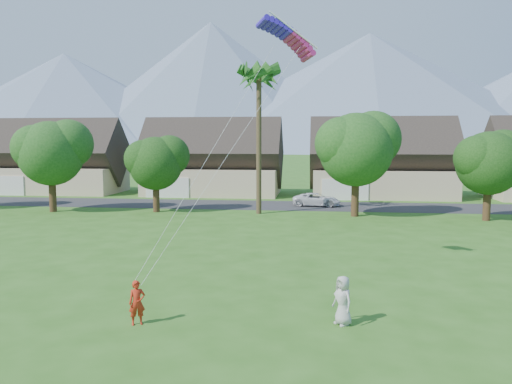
# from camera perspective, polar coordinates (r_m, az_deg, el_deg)

# --- Properties ---
(ground) EXTENTS (500.00, 500.00, 0.00)m
(ground) POSITION_cam_1_polar(r_m,az_deg,el_deg) (14.91, -4.89, -18.84)
(ground) COLOR #2D6019
(ground) RESTS_ON ground
(street) EXTENTS (90.00, 7.00, 0.01)m
(street) POSITION_cam_1_polar(r_m,az_deg,el_deg) (47.73, 3.47, -1.55)
(street) COLOR #2D2D30
(street) RESTS_ON ground
(kite_flyer) EXTENTS (0.66, 0.57, 1.52)m
(kite_flyer) POSITION_cam_1_polar(r_m,az_deg,el_deg) (17.75, -13.44, -12.20)
(kite_flyer) COLOR red
(kite_flyer) RESTS_ON ground
(watcher) EXTENTS (0.93, 0.98, 1.68)m
(watcher) POSITION_cam_1_polar(r_m,az_deg,el_deg) (17.51, 9.88, -12.11)
(watcher) COLOR #B4B3AF
(watcher) RESTS_ON ground
(parked_car) EXTENTS (4.66, 2.52, 1.24)m
(parked_car) POSITION_cam_1_polar(r_m,az_deg,el_deg) (47.57, 6.95, -0.86)
(parked_car) COLOR white
(parked_car) RESTS_ON ground
(mountain_ridge) EXTENTS (540.00, 240.00, 70.00)m
(mountain_ridge) POSITION_cam_1_polar(r_m,az_deg,el_deg) (274.29, 8.62, 10.68)
(mountain_ridge) COLOR slate
(mountain_ridge) RESTS_ON ground
(houses_row) EXTENTS (72.75, 8.19, 8.86)m
(houses_row) POSITION_cam_1_polar(r_m,az_deg,el_deg) (56.35, 4.55, 3.10)
(houses_row) COLOR beige
(houses_row) RESTS_ON ground
(tree_row) EXTENTS (62.27, 6.67, 8.45)m
(tree_row) POSITION_cam_1_polar(r_m,az_deg,el_deg) (41.37, 1.42, 4.09)
(tree_row) COLOR #47301C
(tree_row) RESTS_ON ground
(fan_palm) EXTENTS (3.00, 3.00, 13.80)m
(fan_palm) POSITION_cam_1_polar(r_m,az_deg,el_deg) (42.38, 0.33, 13.50)
(fan_palm) COLOR #4C3D26
(fan_palm) RESTS_ON ground
(parafoil_kite) EXTENTS (2.99, 1.44, 0.50)m
(parafoil_kite) POSITION_cam_1_polar(r_m,az_deg,el_deg) (22.84, 3.70, 17.46)
(parafoil_kite) COLOR #361BCE
(parafoil_kite) RESTS_ON ground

